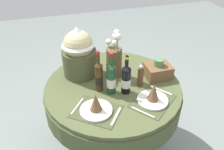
# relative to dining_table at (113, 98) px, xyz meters

# --- Properties ---
(ground) EXTENTS (8.00, 8.00, 0.00)m
(ground) POSITION_rel_dining_table_xyz_m (0.00, 0.00, -0.62)
(ground) COLOR gray
(dining_table) EXTENTS (1.18, 1.18, 0.77)m
(dining_table) POSITION_rel_dining_table_xyz_m (0.00, 0.00, 0.00)
(dining_table) COLOR #4C5633
(dining_table) RESTS_ON ground
(place_setting_left) EXTENTS (0.43, 0.41, 0.16)m
(place_setting_left) POSITION_rel_dining_table_xyz_m (-0.21, -0.28, 0.19)
(place_setting_left) COLOR #41492B
(place_setting_left) RESTS_ON dining_table
(place_setting_right) EXTENTS (0.43, 0.42, 0.16)m
(place_setting_right) POSITION_rel_dining_table_xyz_m (0.23, -0.29, 0.19)
(place_setting_right) COLOR #41492B
(place_setting_right) RESTS_ON dining_table
(flower_vase) EXTENTS (0.13, 0.19, 0.45)m
(flower_vase) POSITION_rel_dining_table_xyz_m (0.05, 0.13, 0.31)
(flower_vase) COLOR brown
(flower_vase) RESTS_ON dining_table
(wine_bottle_left) EXTENTS (0.08, 0.08, 0.34)m
(wine_bottle_left) POSITION_rel_dining_table_xyz_m (0.07, -0.12, 0.28)
(wine_bottle_left) COLOR black
(wine_bottle_left) RESTS_ON dining_table
(wine_bottle_centre) EXTENTS (0.07, 0.07, 0.36)m
(wine_bottle_centre) POSITION_rel_dining_table_xyz_m (-0.13, -0.04, 0.28)
(wine_bottle_centre) COLOR #422814
(wine_bottle_centre) RESTS_ON dining_table
(wine_bottle_right) EXTENTS (0.08, 0.08, 0.36)m
(wine_bottle_right) POSITION_rel_dining_table_xyz_m (-0.04, -0.09, 0.28)
(wine_bottle_right) COLOR #194223
(wine_bottle_right) RESTS_ON dining_table
(pepper_mill) EXTENTS (0.05, 0.05, 0.20)m
(pepper_mill) POSITION_rel_dining_table_xyz_m (0.22, -0.07, 0.24)
(pepper_mill) COLOR brown
(pepper_mill) RESTS_ON dining_table
(gift_tub_back_left) EXTENTS (0.30, 0.30, 0.45)m
(gift_tub_back_left) POSITION_rel_dining_table_xyz_m (-0.23, 0.25, 0.39)
(gift_tub_back_left) COLOR #474C2D
(gift_tub_back_left) RESTS_ON dining_table
(woven_basket_side_right) EXTENTS (0.22, 0.19, 0.18)m
(woven_basket_side_right) POSITION_rel_dining_table_xyz_m (0.41, 0.01, 0.21)
(woven_basket_side_right) COLOR brown
(woven_basket_side_right) RESTS_ON dining_table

